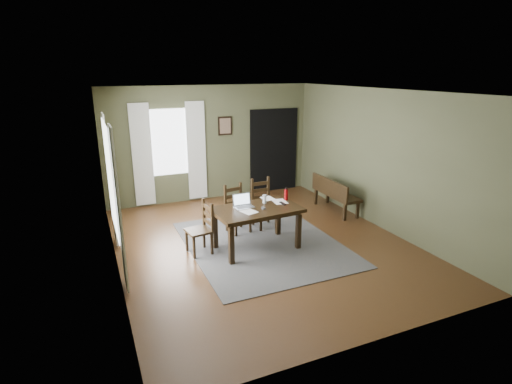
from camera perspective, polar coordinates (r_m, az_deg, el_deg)
name	(u,v)px	position (r m, az deg, el deg)	size (l,w,h in m)	color
ground	(263,244)	(7.33, 0.94, -7.42)	(5.00, 6.00, 0.01)	#492C16
room_shell	(263,146)	(6.78, 1.01, 6.62)	(5.02, 6.02, 2.71)	#4D4F34
rug	(263,243)	(7.32, 0.94, -7.34)	(2.60, 3.20, 0.01)	#454545
dining_table	(257,213)	(6.90, 0.10, -3.03)	(1.55, 1.00, 0.74)	black
chair_end	(201,229)	(6.87, -7.81, -5.20)	(0.45, 0.45, 0.91)	black
chair_back_left	(237,209)	(7.70, -2.75, -2.47)	(0.48, 0.48, 0.93)	black
chair_back_right	(263,204)	(7.95, 1.06, -1.68)	(0.45, 0.45, 0.97)	black
bench	(334,192)	(8.95, 11.06, -0.01)	(0.43, 1.33, 0.75)	black
laptop	(243,204)	(6.92, -1.87, -1.65)	(0.33, 0.27, 0.23)	#B7B7BC
computer_mouse	(264,208)	(6.82, 1.08, -2.32)	(0.05, 0.09, 0.03)	#3F3F42
tv_remote	(283,203)	(7.09, 3.84, -1.64)	(0.05, 0.18, 0.02)	black
drinking_glass	(265,199)	(7.10, 1.23, -1.01)	(0.07, 0.07, 0.15)	silver
water_bottle	(286,194)	(7.29, 4.33, -0.30)	(0.07, 0.07, 0.23)	#AA0D10
paper_a	(248,211)	(6.71, -1.09, -2.79)	(0.22, 0.29, 0.00)	white
paper_c	(268,198)	(7.38, 1.70, -0.91)	(0.20, 0.27, 0.00)	white
paper_d	(280,202)	(7.21, 3.41, -1.38)	(0.23, 0.30, 0.00)	white
window_left	(110,178)	(6.47, -20.13, 1.85)	(0.01, 1.30, 1.70)	white
window_back	(169,142)	(9.34, -12.31, 6.96)	(1.00, 0.01, 1.50)	white
curtain_left_near	(119,210)	(5.76, -19.00, -2.47)	(0.03, 0.48, 2.30)	silver
curtain_left_far	(110,181)	(7.33, -20.16, 1.53)	(0.03, 0.48, 2.30)	silver
curtain_back_left	(142,156)	(9.27, -15.94, 5.03)	(0.44, 0.03, 2.30)	silver
curtain_back_right	(196,151)	(9.50, -8.50, 5.78)	(0.44, 0.03, 2.30)	silver
framed_picture	(225,126)	(9.64, -4.45, 9.41)	(0.34, 0.03, 0.44)	black
doorway_back	(274,151)	(10.25, 2.55, 5.93)	(1.30, 0.03, 2.10)	black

